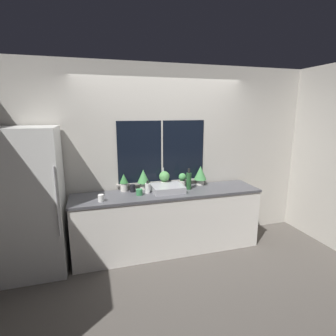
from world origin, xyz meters
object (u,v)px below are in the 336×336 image
object	(u,v)px
potted_plant_far_right	(200,174)
soap_bottle	(148,188)
refrigerator	(32,202)
mug_green	(139,192)
mug_white	(101,198)
potted_plant_left	(143,178)
sink	(167,188)
bottle_tall	(189,181)
potted_plant_center	(164,178)
potted_plant_far_left	(124,182)
potted_plant_right	(182,179)
mug_black	(133,188)

from	to	relation	value
potted_plant_far_right	soap_bottle	xyz separation A→B (m)	(-0.88, -0.18, -0.10)
refrigerator	mug_green	distance (m)	1.34
mug_white	potted_plant_left	bearing A→B (deg)	30.84
sink	bottle_tall	bearing A→B (deg)	2.25
potted_plant_center	soap_bottle	world-z (taller)	potted_plant_center
potted_plant_far_left	potted_plant_far_right	distance (m)	1.19
potted_plant_left	potted_plant_far_right	distance (m)	0.90
sink	potted_plant_center	xyz separation A→B (m)	(0.01, 0.18, 0.10)
potted_plant_right	mug_white	world-z (taller)	potted_plant_right
mug_white	potted_plant_far_right	bearing A→B (deg)	13.70
mug_black	mug_white	distance (m)	0.54
sink	mug_green	distance (m)	0.43
soap_bottle	potted_plant_left	bearing A→B (deg)	97.36
sink	potted_plant_right	world-z (taller)	sink
potted_plant_right	mug_green	xyz separation A→B (m)	(-0.71, -0.25, -0.07)
mug_green	mug_white	bearing A→B (deg)	-166.34
sink	potted_plant_far_right	xyz separation A→B (m)	(0.59, 0.18, 0.13)
potted_plant_far_left	potted_plant_far_right	xyz separation A→B (m)	(1.19, 0.00, 0.04)
sink	bottle_tall	distance (m)	0.34
refrigerator	potted_plant_far_left	world-z (taller)	refrigerator
potted_plant_far_left	potted_plant_left	world-z (taller)	potted_plant_left
bottle_tall	sink	bearing A→B (deg)	-177.75
potted_plant_center	soap_bottle	xyz separation A→B (m)	(-0.30, -0.18, -0.07)
mug_black	potted_plant_far_left	bearing A→B (deg)	146.79
potted_plant_left	mug_white	distance (m)	0.74
sink	soap_bottle	xyz separation A→B (m)	(-0.29, -0.00, 0.03)
potted_plant_center	mug_green	size ratio (longest dim) A/B	2.87
refrigerator	potted_plant_right	distance (m)	2.07
potted_plant_left	potted_plant_far_left	bearing A→B (deg)	180.00
sink	potted_plant_far_left	xyz separation A→B (m)	(-0.60, 0.18, 0.09)
potted_plant_right	mug_black	distance (m)	0.78
potted_plant_far_left	potted_plant_far_right	bearing A→B (deg)	0.00
potted_plant_left	soap_bottle	xyz separation A→B (m)	(0.02, -0.18, -0.11)
potted_plant_far_right	sink	bearing A→B (deg)	-162.59
bottle_tall	mug_black	bearing A→B (deg)	173.22
potted_plant_far_right	potted_plant_left	bearing A→B (deg)	180.00
bottle_tall	mug_black	distance (m)	0.83
potted_plant_left	potted_plant_right	world-z (taller)	potted_plant_left
potted_plant_left	potted_plant_right	bearing A→B (deg)	0.00
potted_plant_far_left	soap_bottle	world-z (taller)	potted_plant_far_left
mug_green	potted_plant_center	bearing A→B (deg)	30.00
mug_white	mug_green	world-z (taller)	mug_white
potted_plant_left	potted_plant_far_right	world-z (taller)	same
potted_plant_far_left	mug_green	world-z (taller)	potted_plant_far_left
potted_plant_far_right	mug_white	bearing A→B (deg)	-166.30
potted_plant_left	potted_plant_center	bearing A→B (deg)	-0.00
potted_plant_right	potted_plant_far_right	world-z (taller)	potted_plant_far_right
refrigerator	potted_plant_far_left	bearing A→B (deg)	12.23
potted_plant_far_left	mug_green	xyz separation A→B (m)	(0.18, -0.25, -0.09)
potted_plant_center	soap_bottle	distance (m)	0.36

